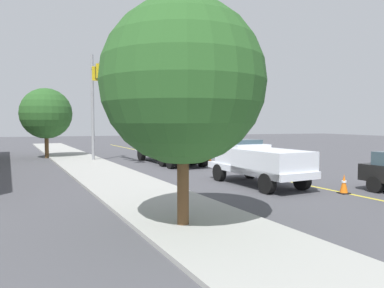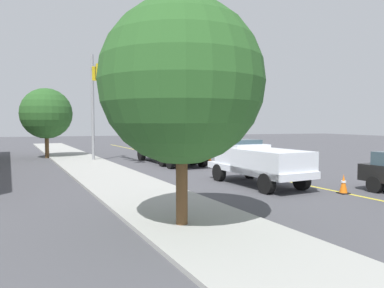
# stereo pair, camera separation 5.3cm
# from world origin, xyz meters

# --- Properties ---
(ground) EXTENTS (120.00, 120.00, 0.00)m
(ground) POSITION_xyz_m (0.00, 0.00, 0.00)
(ground) COLOR #47474C
(sidewalk_far_side) EXTENTS (59.90, 12.07, 0.12)m
(sidewalk_far_side) POSITION_xyz_m (-1.07, 7.45, 0.06)
(sidewalk_far_side) COLOR #9E9E99
(sidewalk_far_side) RESTS_ON ground
(lane_centre_stripe) EXTENTS (49.52, 7.24, 0.01)m
(lane_centre_stripe) POSITION_xyz_m (0.00, 0.00, 0.00)
(lane_centre_stripe) COLOR yellow
(lane_centre_stripe) RESTS_ON ground
(utility_bucket_truck) EXTENTS (8.47, 3.64, 7.38)m
(utility_bucket_truck) POSITION_xyz_m (0.38, 2.10, 1.62)
(utility_bucket_truck) COLOR white
(utility_bucket_truck) RESTS_ON ground
(service_pickup_truck) EXTENTS (5.84, 2.87, 2.06)m
(service_pickup_truck) POSITION_xyz_m (-9.87, 0.63, 1.12)
(service_pickup_truck) COLOR white
(service_pickup_truck) RESTS_ON ground
(passing_minivan) EXTENTS (5.02, 2.56, 1.69)m
(passing_minivan) POSITION_xyz_m (8.36, -0.86, 0.97)
(passing_minivan) COLOR black
(passing_minivan) RESTS_ON ground
(traffic_cone_leading) EXTENTS (0.40, 0.40, 0.79)m
(traffic_cone_leading) POSITION_xyz_m (-12.77, -1.69, 0.39)
(traffic_cone_leading) COLOR black
(traffic_cone_leading) RESTS_ON ground
(traffic_cone_mid_front) EXTENTS (0.40, 0.40, 0.82)m
(traffic_cone_mid_front) POSITION_xyz_m (-7.19, -1.18, 0.40)
(traffic_cone_mid_front) COLOR black
(traffic_cone_mid_front) RESTS_ON ground
(traffic_cone_mid_rear) EXTENTS (0.40, 0.40, 0.86)m
(traffic_cone_mid_rear) POSITION_xyz_m (-1.44, -0.35, 0.43)
(traffic_cone_mid_rear) COLOR black
(traffic_cone_mid_rear) RESTS_ON ground
(traffic_cone_trailing) EXTENTS (0.40, 0.40, 0.72)m
(traffic_cone_trailing) POSITION_xyz_m (4.80, 1.00, 0.35)
(traffic_cone_trailing) COLOR black
(traffic_cone_trailing) RESTS_ON ground
(traffic_signal_mast) EXTENTS (6.06, 1.15, 8.02)m
(traffic_signal_mast) POSITION_xyz_m (1.68, 6.82, 5.60)
(traffic_signal_mast) COLOR gray
(traffic_signal_mast) RESTS_ON ground
(street_tree_left) EXTENTS (4.42, 4.42, 6.17)m
(street_tree_left) POSITION_xyz_m (-15.26, 5.98, 3.96)
(street_tree_left) COLOR brown
(street_tree_left) RESTS_ON ground
(street_tree_right) EXTENTS (4.15, 4.15, 5.75)m
(street_tree_right) POSITION_xyz_m (7.43, 10.60, 3.67)
(street_tree_right) COLOR brown
(street_tree_right) RESTS_ON ground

